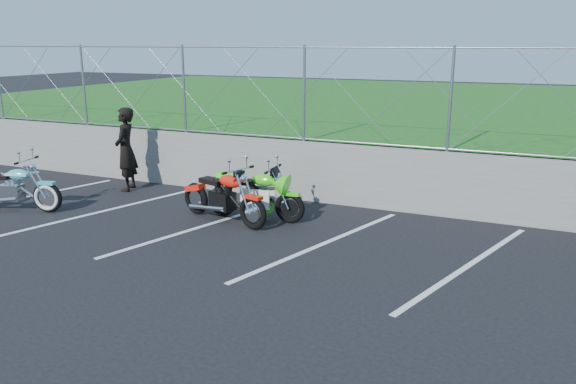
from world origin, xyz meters
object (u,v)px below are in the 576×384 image
at_px(naked_orange, 224,198).
at_px(sportbike_green, 257,197).
at_px(cruiser_turquoise, 14,190).
at_px(person_standing, 126,149).

distance_m(naked_orange, sportbike_green, 0.63).
bearing_deg(cruiser_turquoise, naked_orange, 0.55).
distance_m(cruiser_turquoise, naked_orange, 4.45).
distance_m(sportbike_green, person_standing, 3.90).
bearing_deg(naked_orange, person_standing, 175.72).
distance_m(cruiser_turquoise, sportbike_green, 5.03).
height_order(cruiser_turquoise, person_standing, person_standing).
relative_size(naked_orange, person_standing, 1.11).
bearing_deg(sportbike_green, person_standing, 164.21).
xyz_separation_m(cruiser_turquoise, naked_orange, (4.31, 1.08, 0.03)).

